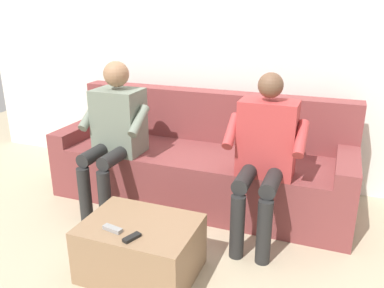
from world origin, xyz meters
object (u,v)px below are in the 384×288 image
at_px(person_right_seated, 115,128).
at_px(coffee_table, 141,248).
at_px(remote_gray, 113,229).
at_px(couch, 202,164).
at_px(remote_black, 132,238).
at_px(person_left_seated, 264,150).

bearing_deg(person_right_seated, coffee_table, 128.94).
distance_m(person_right_seated, remote_gray, 1.07).
distance_m(couch, remote_gray, 1.29).
relative_size(remote_gray, remote_black, 1.14).
xyz_separation_m(couch, coffee_table, (0.00, 1.15, -0.14)).
relative_size(couch, person_left_seated, 2.10).
bearing_deg(coffee_table, remote_gray, 50.01).
bearing_deg(person_right_seated, couch, -147.41).
bearing_deg(remote_gray, person_right_seated, 129.93).
distance_m(couch, remote_black, 1.32).
distance_m(couch, person_right_seated, 0.82).
bearing_deg(person_left_seated, person_right_seated, -1.81).
relative_size(coffee_table, person_right_seated, 0.58).
xyz_separation_m(couch, person_left_seated, (-0.61, 0.43, 0.36)).
bearing_deg(remote_black, person_right_seated, 56.25).
bearing_deg(remote_black, couch, 22.85).
bearing_deg(remote_black, coffee_table, 34.61).
bearing_deg(person_right_seated, person_left_seated, 178.19).
relative_size(person_right_seated, remote_black, 10.86).
bearing_deg(person_left_seated, couch, -35.09).
relative_size(person_left_seated, remote_gray, 9.46).
distance_m(person_right_seated, remote_black, 1.18).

